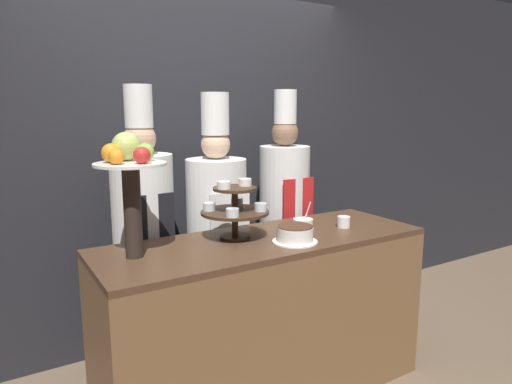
{
  "coord_description": "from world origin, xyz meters",
  "views": [
    {
      "loc": [
        -1.34,
        -1.77,
        1.67
      ],
      "look_at": [
        0.0,
        0.42,
        1.2
      ],
      "focal_mm": 32.0,
      "sensor_mm": 36.0,
      "label": 1
    }
  ],
  "objects": [
    {
      "name": "cup_white",
      "position": [
        0.54,
        0.28,
        0.99
      ],
      "size": [
        0.08,
        0.08,
        0.07
      ],
      "color": "white",
      "rests_on": "buffet_counter"
    },
    {
      "name": "fruit_pedestal",
      "position": [
        -0.73,
        0.4,
        1.37
      ],
      "size": [
        0.34,
        0.34,
        0.61
      ],
      "color": "#2D231E",
      "rests_on": "buffet_counter"
    },
    {
      "name": "wall_back",
      "position": [
        0.0,
        1.28,
        1.4
      ],
      "size": [
        10.0,
        0.06,
        2.8
      ],
      "color": "#232328",
      "rests_on": "ground_plane"
    },
    {
      "name": "buffet_counter",
      "position": [
        0.0,
        0.32,
        0.48
      ],
      "size": [
        1.9,
        0.65,
        0.95
      ],
      "color": "brown",
      "rests_on": "ground_plane"
    },
    {
      "name": "cake_round",
      "position": [
        0.1,
        0.17,
        1.0
      ],
      "size": [
        0.25,
        0.25,
        0.09
      ],
      "color": "white",
      "rests_on": "buffet_counter"
    },
    {
      "name": "chef_center_left",
      "position": [
        -0.02,
        0.89,
        0.95
      ],
      "size": [
        0.4,
        0.4,
        1.78
      ],
      "color": "#38332D",
      "rests_on": "ground_plane"
    },
    {
      "name": "serving_bowl_far",
      "position": [
        0.32,
        0.4,
        0.98
      ],
      "size": [
        0.12,
        0.12,
        0.16
      ],
      "color": "white",
      "rests_on": "buffet_counter"
    },
    {
      "name": "tiered_stand",
      "position": [
        -0.14,
        0.41,
        1.13
      ],
      "size": [
        0.38,
        0.38,
        0.33
      ],
      "color": "#3D2819",
      "rests_on": "buffet_counter"
    },
    {
      "name": "chef_center_right",
      "position": [
        0.53,
        0.89,
        0.98
      ],
      "size": [
        0.36,
        0.36,
        1.81
      ],
      "color": "#28282D",
      "rests_on": "ground_plane"
    },
    {
      "name": "chef_left",
      "position": [
        -0.52,
        0.89,
        0.98
      ],
      "size": [
        0.37,
        0.37,
        1.81
      ],
      "color": "black",
      "rests_on": "ground_plane"
    }
  ]
}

